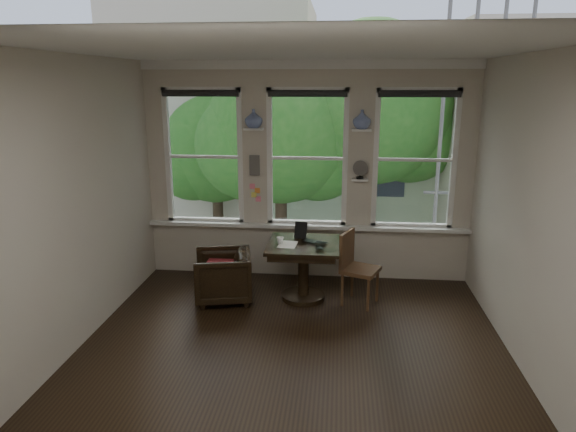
# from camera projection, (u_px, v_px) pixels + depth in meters

# --- Properties ---
(ground) EXTENTS (4.50, 4.50, 0.00)m
(ground) POSITION_uv_depth(u_px,v_px,m) (292.00, 352.00, 5.34)
(ground) COLOR black
(ground) RESTS_ON ground
(ceiling) EXTENTS (4.50, 4.50, 0.00)m
(ceiling) POSITION_uv_depth(u_px,v_px,m) (293.00, 50.00, 4.58)
(ceiling) COLOR silver
(ceiling) RESTS_ON ground
(wall_back) EXTENTS (4.50, 0.00, 4.50)m
(wall_back) POSITION_uv_depth(u_px,v_px,m) (307.00, 172.00, 7.12)
(wall_back) COLOR beige
(wall_back) RESTS_ON ground
(wall_front) EXTENTS (4.50, 0.00, 4.50)m
(wall_front) POSITION_uv_depth(u_px,v_px,m) (254.00, 314.00, 2.79)
(wall_front) COLOR beige
(wall_front) RESTS_ON ground
(wall_left) EXTENTS (0.00, 4.50, 4.50)m
(wall_left) POSITION_uv_depth(u_px,v_px,m) (71.00, 207.00, 5.18)
(wall_left) COLOR beige
(wall_left) RESTS_ON ground
(wall_right) EXTENTS (0.00, 4.50, 4.50)m
(wall_right) POSITION_uv_depth(u_px,v_px,m) (534.00, 218.00, 4.74)
(wall_right) COLOR beige
(wall_right) RESTS_ON ground
(window_left) EXTENTS (1.10, 0.12, 1.90)m
(window_left) POSITION_uv_depth(u_px,v_px,m) (205.00, 157.00, 7.21)
(window_left) COLOR white
(window_left) RESTS_ON ground
(window_center) EXTENTS (1.10, 0.12, 1.90)m
(window_center) POSITION_uv_depth(u_px,v_px,m) (307.00, 158.00, 7.07)
(window_center) COLOR white
(window_center) RESTS_ON ground
(window_right) EXTENTS (1.10, 0.12, 1.90)m
(window_right) POSITION_uv_depth(u_px,v_px,m) (414.00, 160.00, 6.93)
(window_right) COLOR white
(window_right) RESTS_ON ground
(shelf_left) EXTENTS (0.26, 0.16, 0.03)m
(shelf_left) POSITION_uv_depth(u_px,v_px,m) (254.00, 129.00, 6.95)
(shelf_left) COLOR white
(shelf_left) RESTS_ON ground
(shelf_right) EXTENTS (0.26, 0.16, 0.03)m
(shelf_right) POSITION_uv_depth(u_px,v_px,m) (362.00, 130.00, 6.80)
(shelf_right) COLOR white
(shelf_right) RESTS_ON ground
(intercom) EXTENTS (0.14, 0.06, 0.28)m
(intercom) POSITION_uv_depth(u_px,v_px,m) (255.00, 165.00, 7.10)
(intercom) COLOR #59544F
(intercom) RESTS_ON ground
(sticky_notes) EXTENTS (0.16, 0.01, 0.24)m
(sticky_notes) POSITION_uv_depth(u_px,v_px,m) (255.00, 190.00, 7.20)
(sticky_notes) COLOR pink
(sticky_notes) RESTS_ON ground
(desk_fan) EXTENTS (0.20, 0.20, 0.24)m
(desk_fan) POSITION_uv_depth(u_px,v_px,m) (360.00, 173.00, 6.93)
(desk_fan) COLOR #59544F
(desk_fan) RESTS_ON ground
(vase_left) EXTENTS (0.24, 0.24, 0.25)m
(vase_left) POSITION_uv_depth(u_px,v_px,m) (254.00, 119.00, 6.91)
(vase_left) COLOR silver
(vase_left) RESTS_ON shelf_left
(vase_right) EXTENTS (0.24, 0.24, 0.25)m
(vase_right) POSITION_uv_depth(u_px,v_px,m) (362.00, 119.00, 6.77)
(vase_right) COLOR silver
(vase_right) RESTS_ON shelf_right
(table) EXTENTS (0.90, 0.90, 0.75)m
(table) POSITION_uv_depth(u_px,v_px,m) (303.00, 271.00, 6.55)
(table) COLOR black
(table) RESTS_ON ground
(armchair_left) EXTENTS (0.84, 0.83, 0.65)m
(armchair_left) POSITION_uv_depth(u_px,v_px,m) (223.00, 276.00, 6.53)
(armchair_left) COLOR black
(armchair_left) RESTS_ON ground
(cushion_red) EXTENTS (0.45, 0.45, 0.06)m
(cushion_red) POSITION_uv_depth(u_px,v_px,m) (222.00, 267.00, 6.50)
(cushion_red) COLOR maroon
(cushion_red) RESTS_ON armchair_left
(side_chair_right) EXTENTS (0.55, 0.55, 0.92)m
(side_chair_right) POSITION_uv_depth(u_px,v_px,m) (361.00, 269.00, 6.38)
(side_chair_right) COLOR #3F1F16
(side_chair_right) RESTS_ON ground
(laptop) EXTENTS (0.38, 0.33, 0.03)m
(laptop) POSITION_uv_depth(u_px,v_px,m) (313.00, 243.00, 6.42)
(laptop) COLOR black
(laptop) RESTS_ON table
(mug) EXTENTS (0.12, 0.12, 0.09)m
(mug) POSITION_uv_depth(u_px,v_px,m) (280.00, 240.00, 6.43)
(mug) COLOR white
(mug) RESTS_ON table
(drinking_glass) EXTENTS (0.12, 0.12, 0.10)m
(drinking_glass) POSITION_uv_depth(u_px,v_px,m) (320.00, 246.00, 6.20)
(drinking_glass) COLOR white
(drinking_glass) RESTS_ON table
(tablet) EXTENTS (0.17, 0.11, 0.22)m
(tablet) POSITION_uv_depth(u_px,v_px,m) (301.00, 230.00, 6.63)
(tablet) COLOR black
(tablet) RESTS_ON table
(papers) EXTENTS (0.25, 0.32, 0.00)m
(papers) POSITION_uv_depth(u_px,v_px,m) (288.00, 245.00, 6.40)
(papers) COLOR silver
(papers) RESTS_ON table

